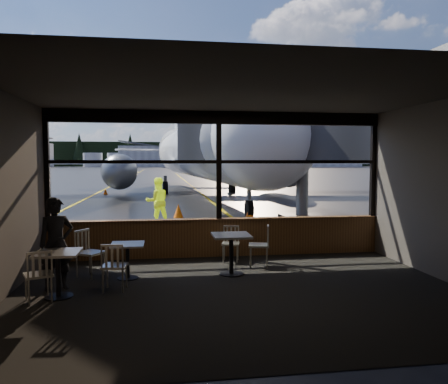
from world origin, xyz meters
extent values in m
plane|color=black|center=(0.00, 120.00, 0.00)|extent=(520.00, 520.00, 0.00)
cube|color=black|center=(0.00, -3.00, 0.01)|extent=(8.00, 6.00, 0.01)
cube|color=#38332D|center=(0.00, -3.00, 3.50)|extent=(8.00, 6.00, 0.04)
cube|color=#48413A|center=(0.00, -6.00, 1.75)|extent=(8.00, 0.04, 3.50)
cube|color=#4F2F18|center=(0.00, 0.00, 0.45)|extent=(8.00, 0.28, 0.90)
cube|color=black|center=(0.00, 0.00, 3.35)|extent=(8.00, 0.18, 0.30)
cube|color=black|center=(-3.95, 0.00, 2.20)|extent=(0.12, 0.12, 2.60)
cube|color=black|center=(0.00, 0.00, 2.20)|extent=(0.12, 0.12, 2.60)
cube|color=black|center=(3.95, 0.00, 2.20)|extent=(0.12, 0.12, 2.60)
cube|color=black|center=(0.00, 0.00, 2.30)|extent=(8.00, 0.10, 0.08)
imported|color=black|center=(-3.25, -2.34, 0.84)|extent=(0.73, 0.64, 1.67)
imported|color=#BFF219|center=(-1.51, 5.47, 0.87)|extent=(0.98, 0.84, 1.73)
cone|color=#E25A07|center=(2.29, 7.39, 0.24)|extent=(0.34, 0.34, 0.47)
cone|color=#DE3907|center=(-5.23, 21.00, 0.21)|extent=(0.31, 0.31, 0.43)
cylinder|color=silver|center=(-30.00, 182.00, 3.00)|extent=(8.00, 8.00, 6.00)
cylinder|color=silver|center=(-20.00, 182.00, 3.00)|extent=(8.00, 8.00, 6.00)
cylinder|color=silver|center=(-10.00, 182.00, 3.00)|extent=(8.00, 8.00, 6.00)
cube|color=black|center=(0.00, 210.00, 6.00)|extent=(360.00, 3.00, 12.00)
cone|color=orange|center=(-0.68, 7.51, 0.28)|extent=(0.40, 0.40, 0.56)
camera|label=1|loc=(-1.38, -10.41, 2.31)|focal=35.00mm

